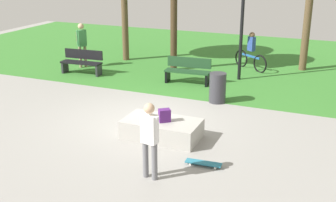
{
  "coord_description": "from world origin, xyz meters",
  "views": [
    {
      "loc": [
        4.92,
        -9.94,
        4.41
      ],
      "look_at": [
        0.99,
        -0.48,
        0.85
      ],
      "focal_mm": 45.67,
      "sensor_mm": 36.0,
      "label": 1
    }
  ],
  "objects_px": {
    "park_bench_far_right": "(82,61)",
    "trash_bin": "(218,88)",
    "skater_performing_trick": "(150,136)",
    "concrete_ledge": "(162,129)",
    "pedestrian_with_backpack": "(82,41)",
    "cyclist_on_bicycle": "(251,54)",
    "park_bench_near_lamppost": "(188,70)",
    "skateboard_by_ledge": "(203,163)",
    "backpack_on_ledge": "(165,115)"
  },
  "relations": [
    {
      "from": "concrete_ledge",
      "to": "park_bench_near_lamppost",
      "type": "height_order",
      "value": "park_bench_near_lamppost"
    },
    {
      "from": "park_bench_far_right",
      "to": "trash_bin",
      "type": "distance_m",
      "value": 5.85
    },
    {
      "from": "skateboard_by_ledge",
      "to": "trash_bin",
      "type": "bearing_deg",
      "value": 102.45
    },
    {
      "from": "park_bench_far_right",
      "to": "pedestrian_with_backpack",
      "type": "bearing_deg",
      "value": 122.4
    },
    {
      "from": "cyclist_on_bicycle",
      "to": "park_bench_far_right",
      "type": "bearing_deg",
      "value": -151.56
    },
    {
      "from": "backpack_on_ledge",
      "to": "trash_bin",
      "type": "height_order",
      "value": "trash_bin"
    },
    {
      "from": "skateboard_by_ledge",
      "to": "pedestrian_with_backpack",
      "type": "relative_size",
      "value": 0.46
    },
    {
      "from": "concrete_ledge",
      "to": "backpack_on_ledge",
      "type": "bearing_deg",
      "value": -26.16
    },
    {
      "from": "pedestrian_with_backpack",
      "to": "cyclist_on_bicycle",
      "type": "relative_size",
      "value": 1.17
    },
    {
      "from": "backpack_on_ledge",
      "to": "trash_bin",
      "type": "relative_size",
      "value": 0.34
    },
    {
      "from": "concrete_ledge",
      "to": "park_bench_far_right",
      "type": "distance_m",
      "value": 6.82
    },
    {
      "from": "concrete_ledge",
      "to": "backpack_on_ledge",
      "type": "xyz_separation_m",
      "value": [
        0.1,
        -0.05,
        0.4
      ]
    },
    {
      "from": "pedestrian_with_backpack",
      "to": "concrete_ledge",
      "type": "bearing_deg",
      "value": -42.3
    },
    {
      "from": "backpack_on_ledge",
      "to": "park_bench_near_lamppost",
      "type": "xyz_separation_m",
      "value": [
        -1.13,
        4.78,
        -0.15
      ]
    },
    {
      "from": "backpack_on_ledge",
      "to": "trash_bin",
      "type": "xyz_separation_m",
      "value": [
        0.41,
        3.22,
        -0.17
      ]
    },
    {
      "from": "skateboard_by_ledge",
      "to": "cyclist_on_bicycle",
      "type": "xyz_separation_m",
      "value": [
        -0.84,
        8.55,
        0.57
      ]
    },
    {
      "from": "backpack_on_ledge",
      "to": "concrete_ledge",
      "type": "bearing_deg",
      "value": -63.35
    },
    {
      "from": "cyclist_on_bicycle",
      "to": "pedestrian_with_backpack",
      "type": "bearing_deg",
      "value": -160.26
    },
    {
      "from": "skateboard_by_ledge",
      "to": "cyclist_on_bicycle",
      "type": "bearing_deg",
      "value": 95.62
    },
    {
      "from": "skater_performing_trick",
      "to": "concrete_ledge",
      "type": "bearing_deg",
      "value": 106.71
    },
    {
      "from": "park_bench_far_right",
      "to": "cyclist_on_bicycle",
      "type": "relative_size",
      "value": 1.07
    },
    {
      "from": "backpack_on_ledge",
      "to": "park_bench_far_right",
      "type": "xyz_separation_m",
      "value": [
        -5.32,
        4.43,
        -0.15
      ]
    },
    {
      "from": "backpack_on_ledge",
      "to": "cyclist_on_bicycle",
      "type": "xyz_separation_m",
      "value": [
        0.5,
        7.58,
        -0.0
      ]
    },
    {
      "from": "park_bench_near_lamppost",
      "to": "park_bench_far_right",
      "type": "distance_m",
      "value": 4.2
    },
    {
      "from": "trash_bin",
      "to": "concrete_ledge",
      "type": "bearing_deg",
      "value": -99.1
    },
    {
      "from": "park_bench_near_lamppost",
      "to": "trash_bin",
      "type": "distance_m",
      "value": 2.19
    },
    {
      "from": "backpack_on_ledge",
      "to": "park_bench_far_right",
      "type": "relative_size",
      "value": 0.2
    },
    {
      "from": "skateboard_by_ledge",
      "to": "pedestrian_with_backpack",
      "type": "bearing_deg",
      "value": 138.96
    },
    {
      "from": "backpack_on_ledge",
      "to": "cyclist_on_bicycle",
      "type": "relative_size",
      "value": 0.21
    },
    {
      "from": "park_bench_far_right",
      "to": "concrete_ledge",
      "type": "bearing_deg",
      "value": -40.03
    },
    {
      "from": "concrete_ledge",
      "to": "skateboard_by_ledge",
      "type": "xyz_separation_m",
      "value": [
        1.44,
        -1.02,
        -0.17
      ]
    },
    {
      "from": "pedestrian_with_backpack",
      "to": "park_bench_near_lamppost",
      "type": "bearing_deg",
      "value": -6.23
    },
    {
      "from": "skateboard_by_ledge",
      "to": "cyclist_on_bicycle",
      "type": "distance_m",
      "value": 8.61
    },
    {
      "from": "pedestrian_with_backpack",
      "to": "backpack_on_ledge",
      "type": "bearing_deg",
      "value": -42.08
    },
    {
      "from": "trash_bin",
      "to": "cyclist_on_bicycle",
      "type": "distance_m",
      "value": 4.36
    },
    {
      "from": "concrete_ledge",
      "to": "skateboard_by_ledge",
      "type": "relative_size",
      "value": 2.35
    },
    {
      "from": "park_bench_far_right",
      "to": "pedestrian_with_backpack",
      "type": "height_order",
      "value": "pedestrian_with_backpack"
    },
    {
      "from": "skater_performing_trick",
      "to": "cyclist_on_bicycle",
      "type": "xyz_separation_m",
      "value": [
        0.01,
        9.48,
        -0.32
      ]
    },
    {
      "from": "skater_performing_trick",
      "to": "trash_bin",
      "type": "relative_size",
      "value": 1.76
    },
    {
      "from": "trash_bin",
      "to": "skater_performing_trick",
      "type": "bearing_deg",
      "value": -89.14
    },
    {
      "from": "park_bench_far_right",
      "to": "trash_bin",
      "type": "xyz_separation_m",
      "value": [
        5.73,
        -1.21,
        -0.02
      ]
    },
    {
      "from": "park_bench_far_right",
      "to": "cyclist_on_bicycle",
      "type": "bearing_deg",
      "value": 28.44
    },
    {
      "from": "pedestrian_with_backpack",
      "to": "cyclist_on_bicycle",
      "type": "xyz_separation_m",
      "value": [
        6.36,
        2.28,
        -0.44
      ]
    },
    {
      "from": "concrete_ledge",
      "to": "skater_performing_trick",
      "type": "bearing_deg",
      "value": -73.29
    },
    {
      "from": "concrete_ledge",
      "to": "pedestrian_with_backpack",
      "type": "xyz_separation_m",
      "value": [
        -5.77,
        5.25,
        0.84
      ]
    },
    {
      "from": "concrete_ledge",
      "to": "park_bench_far_right",
      "type": "bearing_deg",
      "value": 139.97
    },
    {
      "from": "skater_performing_trick",
      "to": "skateboard_by_ledge",
      "type": "bearing_deg",
      "value": 47.6
    },
    {
      "from": "concrete_ledge",
      "to": "skateboard_by_ledge",
      "type": "distance_m",
      "value": 1.77
    },
    {
      "from": "park_bench_near_lamppost",
      "to": "cyclist_on_bicycle",
      "type": "xyz_separation_m",
      "value": [
        1.63,
        2.8,
        0.15
      ]
    },
    {
      "from": "backpack_on_ledge",
      "to": "cyclist_on_bicycle",
      "type": "bearing_deg",
      "value": -130.92
    }
  ]
}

